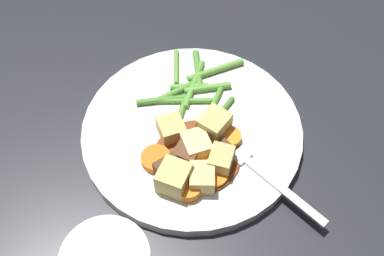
% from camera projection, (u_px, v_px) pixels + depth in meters
% --- Properties ---
extents(ground_plane, '(3.00, 3.00, 0.00)m').
position_uv_depth(ground_plane, '(192.00, 135.00, 0.62)').
color(ground_plane, '#26282D').
extents(dinner_plate, '(0.27, 0.27, 0.02)m').
position_uv_depth(dinner_plate, '(192.00, 131.00, 0.61)').
color(dinner_plate, white).
rests_on(dinner_plate, ground_plane).
extents(stew_sauce, '(0.10, 0.10, 0.00)m').
position_uv_depth(stew_sauce, '(196.00, 156.00, 0.58)').
color(stew_sauce, brown).
rests_on(stew_sauce, dinner_plate).
extents(carrot_slice_0, '(0.05, 0.05, 0.01)m').
position_uv_depth(carrot_slice_0, '(188.00, 188.00, 0.55)').
color(carrot_slice_0, orange).
rests_on(carrot_slice_0, dinner_plate).
extents(carrot_slice_1, '(0.04, 0.04, 0.01)m').
position_uv_depth(carrot_slice_1, '(214.00, 175.00, 0.56)').
color(carrot_slice_1, orange).
rests_on(carrot_slice_1, dinner_plate).
extents(carrot_slice_2, '(0.04, 0.04, 0.01)m').
position_uv_depth(carrot_slice_2, '(156.00, 159.00, 0.58)').
color(carrot_slice_2, orange).
rests_on(carrot_slice_2, dinner_plate).
extents(carrot_slice_3, '(0.03, 0.03, 0.01)m').
position_uv_depth(carrot_slice_3, '(201.00, 166.00, 0.57)').
color(carrot_slice_3, orange).
rests_on(carrot_slice_3, dinner_plate).
extents(carrot_slice_4, '(0.04, 0.04, 0.01)m').
position_uv_depth(carrot_slice_4, '(229.00, 138.00, 0.59)').
color(carrot_slice_4, orange).
rests_on(carrot_slice_4, dinner_plate).
extents(potato_chunk_0, '(0.05, 0.05, 0.03)m').
position_uv_depth(potato_chunk_0, '(214.00, 126.00, 0.59)').
color(potato_chunk_0, '#DBBC6B').
rests_on(potato_chunk_0, dinner_plate).
extents(potato_chunk_1, '(0.04, 0.04, 0.03)m').
position_uv_depth(potato_chunk_1, '(221.00, 160.00, 0.57)').
color(potato_chunk_1, '#DBBC6B').
rests_on(potato_chunk_1, dinner_plate).
extents(potato_chunk_2, '(0.04, 0.04, 0.02)m').
position_uv_depth(potato_chunk_2, '(171.00, 129.00, 0.59)').
color(potato_chunk_2, '#DBBC6B').
rests_on(potato_chunk_2, dinner_plate).
extents(potato_chunk_3, '(0.04, 0.03, 0.02)m').
position_uv_depth(potato_chunk_3, '(202.00, 178.00, 0.55)').
color(potato_chunk_3, '#E5CC7A').
rests_on(potato_chunk_3, dinner_plate).
extents(potato_chunk_4, '(0.05, 0.05, 0.03)m').
position_uv_depth(potato_chunk_4, '(174.00, 178.00, 0.55)').
color(potato_chunk_4, '#DBBC6B').
rests_on(potato_chunk_4, dinner_plate).
extents(potato_chunk_5, '(0.04, 0.04, 0.03)m').
position_uv_depth(potato_chunk_5, '(196.00, 146.00, 0.58)').
color(potato_chunk_5, '#EAD68C').
rests_on(potato_chunk_5, dinner_plate).
extents(meat_chunk_0, '(0.04, 0.04, 0.02)m').
position_uv_depth(meat_chunk_0, '(187.00, 154.00, 0.57)').
color(meat_chunk_0, brown).
rests_on(meat_chunk_0, dinner_plate).
extents(meat_chunk_1, '(0.03, 0.04, 0.02)m').
position_uv_depth(meat_chunk_1, '(168.00, 170.00, 0.56)').
color(meat_chunk_1, '#56331E').
rests_on(meat_chunk_1, dinner_plate).
extents(meat_chunk_2, '(0.03, 0.03, 0.02)m').
position_uv_depth(meat_chunk_2, '(192.00, 172.00, 0.56)').
color(meat_chunk_2, '#4C2B19').
rests_on(meat_chunk_2, dinner_plate).
extents(meat_chunk_3, '(0.03, 0.03, 0.02)m').
position_uv_depth(meat_chunk_3, '(223.00, 151.00, 0.58)').
color(meat_chunk_3, '#56331E').
rests_on(meat_chunk_3, dinner_plate).
extents(green_bean_0, '(0.05, 0.05, 0.01)m').
position_uv_depth(green_bean_0, '(219.00, 114.00, 0.62)').
color(green_bean_0, '#4C8E33').
rests_on(green_bean_0, dinner_plate).
extents(green_bean_1, '(0.03, 0.05, 0.01)m').
position_uv_depth(green_bean_1, '(178.00, 91.00, 0.64)').
color(green_bean_1, '#599E38').
rests_on(green_bean_1, dinner_plate).
extents(green_bean_2, '(0.01, 0.05, 0.01)m').
position_uv_depth(green_bean_2, '(189.00, 86.00, 0.64)').
color(green_bean_2, '#66AD42').
rests_on(green_bean_2, dinner_plate).
extents(green_bean_3, '(0.01, 0.07, 0.01)m').
position_uv_depth(green_bean_3, '(163.00, 100.00, 0.63)').
color(green_bean_3, '#4C8E33').
rests_on(green_bean_3, dinner_plate).
extents(green_bean_4, '(0.07, 0.01, 0.01)m').
position_uv_depth(green_bean_4, '(198.00, 70.00, 0.66)').
color(green_bean_4, '#599E38').
rests_on(green_bean_4, dinner_plate).
extents(green_bean_5, '(0.07, 0.04, 0.01)m').
position_uv_depth(green_bean_5, '(211.00, 109.00, 0.62)').
color(green_bean_5, '#599E38').
rests_on(green_bean_5, dinner_plate).
extents(green_bean_6, '(0.03, 0.08, 0.01)m').
position_uv_depth(green_bean_6, '(216.00, 70.00, 0.66)').
color(green_bean_6, '#66AD42').
rests_on(green_bean_6, dinner_plate).
extents(green_bean_7, '(0.07, 0.03, 0.01)m').
position_uv_depth(green_bean_7, '(179.00, 119.00, 0.61)').
color(green_bean_7, '#599E38').
rests_on(green_bean_7, dinner_plate).
extents(green_bean_8, '(0.02, 0.08, 0.01)m').
position_uv_depth(green_bean_8, '(187.00, 101.00, 0.63)').
color(green_bean_8, '#599E38').
rests_on(green_bean_8, dinner_plate).
extents(green_bean_9, '(0.01, 0.06, 0.01)m').
position_uv_depth(green_bean_9, '(207.00, 88.00, 0.64)').
color(green_bean_9, '#66AD42').
rests_on(green_bean_9, dinner_plate).
extents(green_bean_10, '(0.06, 0.01, 0.01)m').
position_uv_depth(green_bean_10, '(176.00, 67.00, 0.66)').
color(green_bean_10, '#66AD42').
rests_on(green_bean_10, dinner_plate).
extents(green_bean_11, '(0.08, 0.04, 0.01)m').
position_uv_depth(green_bean_11, '(194.00, 84.00, 0.64)').
color(green_bean_11, '#66AD42').
rests_on(green_bean_11, dinner_plate).
extents(fork, '(0.15, 0.12, 0.00)m').
position_uv_depth(fork, '(261.00, 171.00, 0.57)').
color(fork, silver).
rests_on(fork, dinner_plate).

